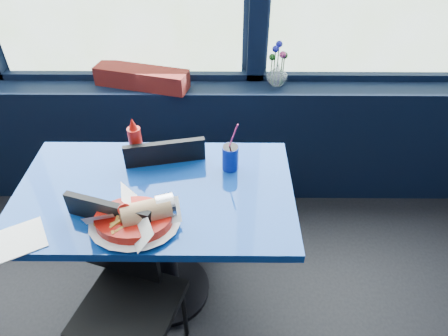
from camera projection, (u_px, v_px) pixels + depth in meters
window_sill at (133, 139)px, 2.62m from camera, size 5.00×0.26×0.80m
near_table at (159, 219)px, 1.84m from camera, size 1.20×0.70×0.75m
chair_near_front at (124, 282)px, 1.66m from camera, size 0.48×0.49×0.85m
chair_near_back at (177, 187)px, 2.12m from camera, size 0.46×0.46×0.86m
planter_box at (142, 78)px, 2.31m from camera, size 0.56×0.27×0.11m
flower_vase at (277, 72)px, 2.31m from camera, size 0.16×0.17×0.26m
food_basket at (135, 219)px, 1.54m from camera, size 0.33×0.33×0.12m
ketchup_bottle at (136, 142)px, 1.83m from camera, size 0.06×0.06×0.23m
soda_cup at (230, 157)px, 1.80m from camera, size 0.08×0.08×0.25m
napkin at (21, 239)px, 1.51m from camera, size 0.23×0.23×0.00m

